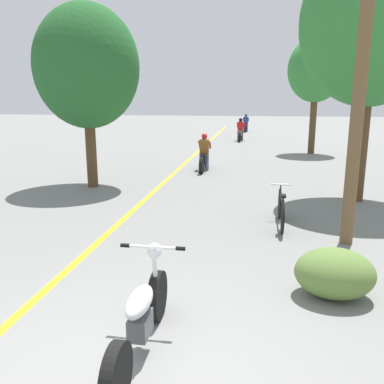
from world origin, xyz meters
TOP-DOWN VIEW (x-y plane):
  - lane_stripe_center at (-1.70, 12.50)m, footprint 0.14×48.00m
  - utility_pole at (3.04, 4.53)m, footprint 1.10×0.24m
  - roadside_tree_right_near at (4.00, 7.98)m, footprint 3.57×3.21m
  - roadside_tree_right_far at (3.99, 17.67)m, footprint 2.70×2.43m
  - roadside_tree_left at (-3.78, 8.62)m, footprint 3.15×2.83m
  - roadside_bush at (2.40, 2.22)m, footprint 1.10×0.88m
  - motorcycle_foreground at (0.10, 0.55)m, footprint 0.78×2.16m
  - motorcycle_rider_lead at (-0.69, 12.09)m, footprint 0.50×2.16m
  - motorcycle_rider_mid at (0.24, 23.26)m, footprint 0.50×2.11m
  - motorcycle_rider_far at (0.38, 30.70)m, footprint 0.50×2.17m
  - bicycle_parked at (1.84, 5.40)m, footprint 0.44×1.80m

SIDE VIEW (x-z plane):
  - lane_stripe_center at x=-1.70m, z-range 0.00..0.01m
  - roadside_bush at x=2.40m, z-range 0.00..0.70m
  - bicycle_parked at x=1.84m, z-range -0.03..0.80m
  - motorcycle_foreground at x=0.10m, z-range -0.09..0.95m
  - motorcycle_rider_lead at x=-0.69m, z-range -0.18..1.23m
  - motorcycle_rider_far at x=0.38m, z-range -0.18..1.25m
  - motorcycle_rider_mid at x=0.24m, z-range -0.18..1.28m
  - utility_pole at x=3.04m, z-range 0.09..5.88m
  - roadside_tree_left at x=-3.78m, z-range 0.89..6.32m
  - roadside_tree_right_far at x=3.99m, z-range 1.21..6.83m
  - roadside_tree_right_near at x=4.00m, z-range 1.23..7.82m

